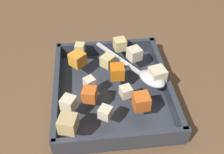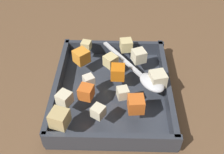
# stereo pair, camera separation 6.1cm
# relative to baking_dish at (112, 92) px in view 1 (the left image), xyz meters

# --- Properties ---
(ground_plane) EXTENTS (4.00, 4.00, 0.00)m
(ground_plane) POSITION_rel_baking_dish_xyz_m (-0.00, 0.00, -0.02)
(ground_plane) COLOR brown
(baking_dish) EXTENTS (0.32, 0.27, 0.05)m
(baking_dish) POSITION_rel_baking_dish_xyz_m (0.00, 0.00, 0.00)
(baking_dish) COLOR #333842
(baking_dish) RESTS_ON ground_plane
(carrot_chunk_under_handle) EXTENTS (0.04, 0.04, 0.03)m
(carrot_chunk_under_handle) POSITION_rel_baking_dish_xyz_m (0.05, -0.05, 0.05)
(carrot_chunk_under_handle) COLOR orange
(carrot_chunk_under_handle) RESTS_ON baking_dish
(carrot_chunk_mid_left) EXTENTS (0.03, 0.03, 0.03)m
(carrot_chunk_mid_left) POSITION_rel_baking_dish_xyz_m (-0.01, 0.01, 0.05)
(carrot_chunk_mid_left) COLOR orange
(carrot_chunk_mid_left) RESTS_ON baking_dish
(carrot_chunk_near_left) EXTENTS (0.05, 0.05, 0.03)m
(carrot_chunk_near_left) POSITION_rel_baking_dish_xyz_m (-0.07, -0.08, 0.05)
(carrot_chunk_near_left) COLOR orange
(carrot_chunk_near_left) RESTS_ON baking_dish
(carrot_chunk_near_spoon) EXTENTS (0.04, 0.04, 0.03)m
(carrot_chunk_near_spoon) POSITION_rel_baking_dish_xyz_m (0.09, 0.05, 0.05)
(carrot_chunk_near_spoon) COLOR orange
(carrot_chunk_near_spoon) RESTS_ON baking_dish
(potato_chunk_corner_ne) EXTENTS (0.04, 0.04, 0.03)m
(potato_chunk_corner_ne) POSITION_rel_baking_dish_xyz_m (0.07, -0.10, 0.05)
(potato_chunk_corner_ne) COLOR beige
(potato_chunk_corner_ne) RESTS_ON baking_dish
(potato_chunk_back_center) EXTENTS (0.04, 0.04, 0.03)m
(potato_chunk_back_center) POSITION_rel_baking_dish_xyz_m (-0.07, 0.06, 0.05)
(potato_chunk_back_center) COLOR beige
(potato_chunk_back_center) RESTS_ON baking_dish
(potato_chunk_far_right) EXTENTS (0.04, 0.04, 0.03)m
(potato_chunk_far_right) POSITION_rel_baking_dish_xyz_m (-0.05, -0.00, 0.05)
(potato_chunk_far_right) COLOR #E0CC89
(potato_chunk_far_right) RESTS_ON baking_dish
(potato_chunk_front_center) EXTENTS (0.03, 0.03, 0.02)m
(potato_chunk_front_center) POSITION_rel_baking_dish_xyz_m (0.10, -0.02, 0.05)
(potato_chunk_front_center) COLOR beige
(potato_chunk_front_center) RESTS_ON baking_dish
(potato_chunk_near_right) EXTENTS (0.03, 0.03, 0.02)m
(potato_chunk_near_right) POSITION_rel_baking_dish_xyz_m (-0.12, -0.07, 0.05)
(potato_chunk_near_right) COLOR #E0CC89
(potato_chunk_near_right) RESTS_ON baking_dish
(potato_chunk_heap_side) EXTENTS (0.03, 0.03, 0.03)m
(potato_chunk_heap_side) POSITION_rel_baking_dish_xyz_m (-0.12, 0.03, 0.05)
(potato_chunk_heap_side) COLOR #E0CC89
(potato_chunk_heap_side) RESTS_ON baking_dish
(potato_chunk_corner_nw) EXTENTS (0.03, 0.03, 0.02)m
(potato_chunk_corner_nw) POSITION_rel_baking_dish_xyz_m (0.05, 0.02, 0.05)
(potato_chunk_corner_nw) COLOR beige
(potato_chunk_corner_nw) RESTS_ON baking_dish
(potato_chunk_corner_se) EXTENTS (0.04, 0.04, 0.03)m
(potato_chunk_corner_se) POSITION_rel_baking_dish_xyz_m (0.01, 0.10, 0.05)
(potato_chunk_corner_se) COLOR beige
(potato_chunk_corner_se) RESTS_ON baking_dish
(potato_chunk_mid_right) EXTENTS (0.04, 0.04, 0.03)m
(potato_chunk_mid_right) POSITION_rel_baking_dish_xyz_m (0.13, -0.10, 0.05)
(potato_chunk_mid_right) COLOR tan
(potato_chunk_mid_right) RESTS_ON baking_dish
(parsnip_chunk_corner_sw) EXTENTS (0.03, 0.03, 0.02)m
(parsnip_chunk_corner_sw) POSITION_rel_baking_dish_xyz_m (0.01, -0.05, 0.05)
(parsnip_chunk_corner_sw) COLOR silver
(parsnip_chunk_corner_sw) RESTS_ON baking_dish
(serving_spoon) EXTENTS (0.20, 0.15, 0.02)m
(serving_spoon) POSITION_rel_baking_dish_xyz_m (0.00, 0.08, 0.05)
(serving_spoon) COLOR silver
(serving_spoon) RESTS_ON baking_dish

